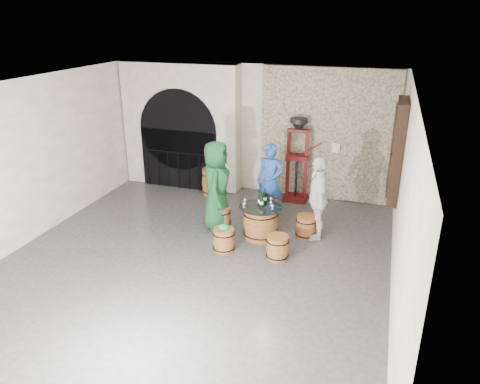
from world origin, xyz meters
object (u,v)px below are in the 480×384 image
(barrel_stool_far, at_px, (269,209))
(corking_press, at_px, (297,154))
(barrel_table, at_px, (260,222))
(wine_bottle_center, at_px, (261,201))
(barrel_stool_right, at_px, (306,227))
(wine_bottle_right, at_px, (265,197))
(person_white, at_px, (318,198))
(person_blue, at_px, (270,181))
(barrel_stool_near_right, at_px, (277,247))
(barrel_stool_near_left, at_px, (224,240))
(wine_bottle_left, at_px, (260,199))
(person_green, at_px, (216,185))
(side_barrel, at_px, (212,182))
(barrel_stool_left, at_px, (221,218))

(barrel_stool_far, xyz_separation_m, corking_press, (0.36, 1.24, 0.96))
(barrel_table, height_order, wine_bottle_center, wine_bottle_center)
(barrel_stool_right, bearing_deg, wine_bottle_right, -174.38)
(person_white, bearing_deg, person_blue, -135.37)
(barrel_stool_near_right, xyz_separation_m, person_white, (0.54, 1.12, 0.63))
(person_blue, relative_size, wine_bottle_right, 5.21)
(barrel_stool_near_left, xyz_separation_m, person_blue, (0.43, 1.85, 0.61))
(person_white, bearing_deg, barrel_stool_near_right, -39.95)
(barrel_table, bearing_deg, wine_bottle_left, 123.43)
(barrel_stool_far, relative_size, barrel_stool_near_left, 1.00)
(barrel_stool_right, bearing_deg, barrel_stool_near_left, -142.50)
(wine_bottle_right, relative_size, corking_press, 0.16)
(barrel_stool_near_left, relative_size, corking_press, 0.23)
(barrel_table, xyz_separation_m, wine_bottle_center, (0.02, -0.03, 0.47))
(barrel_stool_right, relative_size, person_white, 0.27)
(barrel_stool_near_right, bearing_deg, barrel_table, 125.59)
(barrel_stool_near_left, xyz_separation_m, person_green, (-0.50, 0.96, 0.72))
(wine_bottle_left, bearing_deg, person_blue, 92.58)
(barrel_stool_near_left, relative_size, side_barrel, 0.69)
(person_blue, bearing_deg, barrel_table, -77.23)
(barrel_stool_near_right, relative_size, corking_press, 0.23)
(wine_bottle_left, bearing_deg, barrel_stool_far, 92.32)
(barrel_stool_near_right, xyz_separation_m, barrel_stool_near_left, (-1.06, -0.02, 0.00))
(barrel_table, height_order, barrel_stool_right, barrel_table)
(person_green, distance_m, person_blue, 1.29)
(side_barrel, relative_size, corking_press, 0.33)
(barrel_stool_right, distance_m, wine_bottle_center, 1.10)
(person_green, height_order, side_barrel, person_green)
(wine_bottle_right, bearing_deg, side_barrel, 137.40)
(person_green, distance_m, wine_bottle_center, 1.07)
(side_barrel, bearing_deg, wine_bottle_right, -42.60)
(barrel_table, xyz_separation_m, barrel_stool_left, (-0.93, 0.16, -0.11))
(barrel_stool_right, xyz_separation_m, barrel_stool_near_right, (-0.35, -1.06, 0.00))
(side_barrel, bearing_deg, wine_bottle_left, -46.05)
(corking_press, bearing_deg, barrel_stool_left, -121.54)
(barrel_stool_right, xyz_separation_m, wine_bottle_right, (-0.87, -0.09, 0.58))
(wine_bottle_right, height_order, corking_press, corking_press)
(barrel_table, bearing_deg, barrel_stool_near_left, -123.04)
(person_white, xyz_separation_m, corking_press, (-0.80, 1.82, 0.33))
(barrel_table, distance_m, barrel_stool_left, 0.95)
(barrel_stool_near_left, bearing_deg, wine_bottle_center, 54.74)
(person_green, relative_size, wine_bottle_left, 5.88)
(barrel_stool_left, bearing_deg, person_blue, 46.95)
(barrel_table, xyz_separation_m, side_barrel, (-1.82, 1.91, 0.00))
(person_white, bearing_deg, barrel_stool_far, -130.97)
(barrel_stool_right, distance_m, wine_bottle_left, 1.12)
(barrel_table, relative_size, barrel_stool_near_right, 1.87)
(person_green, bearing_deg, person_blue, -59.76)
(barrel_table, bearing_deg, corking_press, 82.40)
(person_green, xyz_separation_m, wine_bottle_center, (1.04, -0.20, -0.14))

